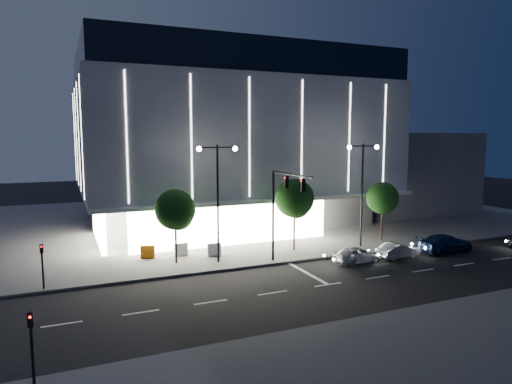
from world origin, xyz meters
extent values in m
plane|color=black|center=(0.00, 0.00, 0.00)|extent=(160.00, 160.00, 0.00)
cube|color=#474747|center=(5.00, 24.00, 0.07)|extent=(70.00, 40.00, 0.15)
cube|color=#474747|center=(5.00, -12.00, 0.07)|extent=(70.00, 10.00, 0.15)
cube|color=#4C4C51|center=(3.00, 24.00, 2.00)|extent=(28.00, 21.00, 4.00)
cube|color=gray|center=(3.00, 22.00, 9.50)|extent=(30.00, 25.00, 11.00)
cube|color=black|center=(3.00, 22.00, 16.50)|extent=(29.40, 24.50, 3.00)
cube|color=white|center=(0.00, 10.70, 2.00)|extent=(18.00, 0.40, 3.60)
cube|color=white|center=(-10.80, 16.00, 2.00)|extent=(0.40, 10.00, 3.60)
cube|color=gray|center=(3.00, 9.70, 4.10)|extent=(30.00, 2.00, 0.30)
cube|color=white|center=(3.00, 9.48, 9.50)|extent=(24.00, 0.06, 10.00)
cube|color=#4C4C51|center=(26.00, 24.00, 5.00)|extent=(16.00, 20.00, 10.00)
cylinder|color=black|center=(1.00, 4.80, 3.50)|extent=(0.18, 0.18, 7.00)
cylinder|color=black|center=(1.00, 1.90, 7.00)|extent=(0.14, 5.80, 0.14)
cube|color=black|center=(1.00, 2.60, 6.40)|extent=(0.28, 0.18, 0.85)
cube|color=black|center=(1.00, 0.20, 6.40)|extent=(0.28, 0.18, 0.85)
sphere|color=#FF0C0C|center=(0.88, 2.60, 6.70)|extent=(0.14, 0.14, 0.14)
cylinder|color=black|center=(-3.00, 6.00, 4.50)|extent=(0.16, 0.16, 9.00)
cylinder|color=black|center=(-3.70, 6.00, 8.80)|extent=(1.40, 0.10, 0.10)
cylinder|color=black|center=(-2.30, 6.00, 8.80)|extent=(1.40, 0.10, 0.10)
sphere|color=white|center=(-4.40, 6.00, 8.70)|extent=(0.36, 0.36, 0.36)
sphere|color=white|center=(-1.60, 6.00, 8.70)|extent=(0.36, 0.36, 0.36)
cylinder|color=black|center=(10.00, 6.00, 4.50)|extent=(0.16, 0.16, 9.00)
cylinder|color=black|center=(9.30, 6.00, 8.80)|extent=(1.40, 0.10, 0.10)
cylinder|color=black|center=(10.70, 6.00, 8.80)|extent=(1.40, 0.10, 0.10)
sphere|color=white|center=(8.60, 6.00, 8.70)|extent=(0.36, 0.36, 0.36)
sphere|color=white|center=(11.40, 6.00, 8.70)|extent=(0.36, 0.36, 0.36)
cylinder|color=black|center=(-15.00, 4.50, 1.50)|extent=(0.12, 0.12, 3.00)
cube|color=black|center=(-15.00, 4.50, 2.70)|extent=(0.22, 0.16, 0.55)
sphere|color=#FF0C0C|center=(-15.00, 4.39, 2.85)|extent=(0.10, 0.10, 0.10)
cylinder|color=black|center=(-15.00, -7.50, 1.50)|extent=(0.12, 0.12, 3.00)
cube|color=black|center=(-15.00, -7.50, 2.70)|extent=(0.22, 0.16, 0.55)
sphere|color=#FF0C0C|center=(-15.00, -7.61, 2.85)|extent=(0.10, 0.10, 0.10)
cylinder|color=black|center=(-6.00, 7.00, 1.89)|extent=(0.16, 0.16, 3.78)
sphere|color=black|center=(-6.00, 7.00, 4.21)|extent=(3.02, 3.02, 3.02)
sphere|color=black|center=(-5.70, 7.20, 3.67)|extent=(2.16, 2.16, 2.16)
sphere|color=black|center=(-6.25, 6.85, 3.89)|extent=(1.94, 1.94, 1.94)
cylinder|color=black|center=(4.00, 7.00, 2.03)|extent=(0.16, 0.16, 4.06)
sphere|color=black|center=(4.00, 7.00, 4.52)|extent=(3.25, 3.25, 3.25)
sphere|color=black|center=(4.30, 7.20, 3.94)|extent=(2.32, 2.32, 2.32)
sphere|color=black|center=(3.75, 6.85, 4.18)|extent=(2.09, 2.09, 2.09)
cylinder|color=black|center=(13.00, 7.00, 1.82)|extent=(0.16, 0.16, 3.64)
sphere|color=black|center=(13.00, 7.00, 4.06)|extent=(2.91, 2.91, 2.91)
sphere|color=black|center=(13.30, 7.20, 3.54)|extent=(2.08, 2.08, 2.08)
sphere|color=black|center=(12.75, 6.85, 3.74)|extent=(1.87, 1.87, 1.87)
imported|color=#B0B4B8|center=(6.75, 2.00, 0.65)|extent=(3.92, 1.79, 1.30)
imported|color=silver|center=(10.62, 1.94, 0.62)|extent=(3.91, 1.79, 1.24)
imported|color=#132247|center=(15.49, 1.87, 0.75)|extent=(5.30, 2.50, 1.49)
cube|color=#D4640B|center=(-7.75, 9.18, 0.65)|extent=(1.13, 0.52, 1.00)
cube|color=white|center=(-5.15, 8.95, 0.65)|extent=(1.12, 0.36, 1.00)
cube|color=silver|center=(-2.73, 7.88, 0.65)|extent=(1.10, 0.25, 1.00)
camera|label=1|loc=(-13.66, -26.07, 9.61)|focal=32.00mm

